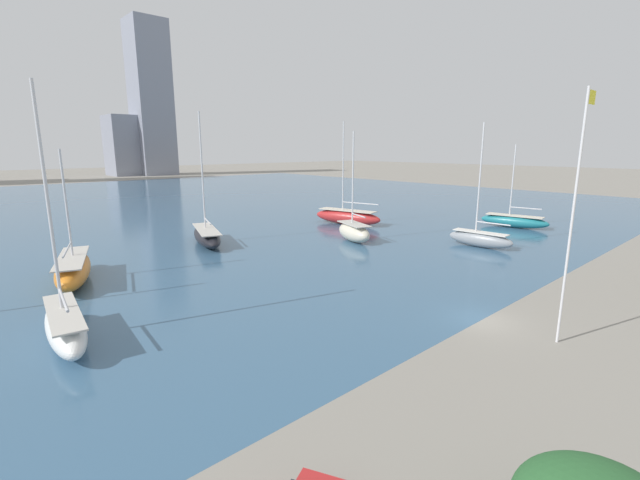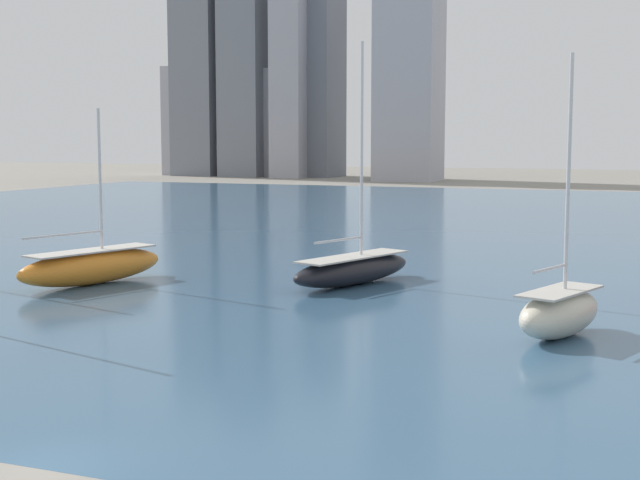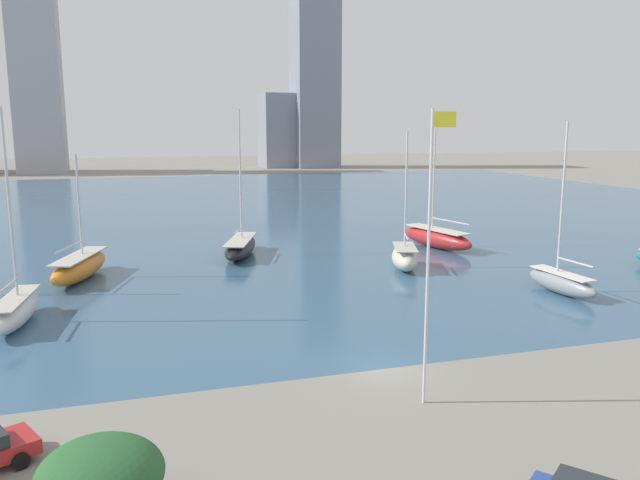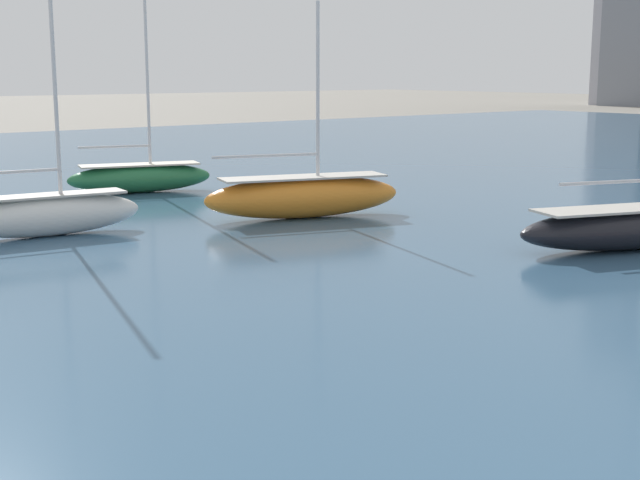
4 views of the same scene
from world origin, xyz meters
name	(u,v)px [view 2 (image 2 of 4)]	position (x,y,z in m)	size (l,w,h in m)	color
ground_plane	(42,469)	(0.00, 0.00, 0.00)	(500.00, 500.00, 0.00)	gray
harbor_water	(500,228)	(0.00, 70.00, 0.00)	(180.00, 140.00, 0.00)	#385B7A
distant_city_skyline	(421,58)	(-35.22, 169.95, 26.18)	(151.42, 24.34, 68.03)	#9E9EA8
sailboat_black	(353,269)	(-2.34, 32.25, 0.98)	(5.96, 10.83, 14.78)	black
sailboat_orange	(92,266)	(-17.35, 26.45, 1.13)	(5.51, 10.64, 10.77)	orange
sailboat_cream	(560,311)	(11.20, 21.84, 1.18)	(4.28, 6.73, 12.71)	beige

